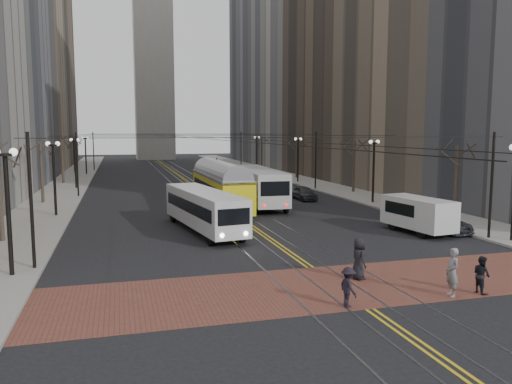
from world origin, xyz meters
TOP-DOWN VIEW (x-y plane):
  - ground at (0.00, 0.00)m, footprint 260.00×260.00m
  - sidewalk_left at (-15.00, 45.00)m, footprint 5.00×140.00m
  - sidewalk_right at (15.00, 45.00)m, footprint 5.00×140.00m
  - crosswalk_band at (0.00, -4.00)m, footprint 25.00×6.00m
  - streetcar_rails at (0.00, 45.00)m, footprint 4.80×130.00m
  - centre_lines at (0.00, 45.00)m, footprint 0.42×130.00m
  - building_left_far at (-25.50, 86.00)m, footprint 16.00×20.00m
  - building_right_mid at (25.50, 46.00)m, footprint 16.00×20.00m
  - building_right_midfar at (27.50, 66.00)m, footprint 20.00×20.00m
  - building_right_far at (25.50, 86.00)m, footprint 16.00×20.00m
  - clock_tower at (0.00, 102.00)m, footprint 12.00×12.00m
  - lamp_posts at (-0.00, 28.75)m, footprint 27.60×57.20m
  - street_trees at (0.00, 35.25)m, footprint 31.68×53.28m
  - trolley_wires at (0.00, 34.83)m, footprint 25.96×120.00m
  - transit_bus at (-3.51, 9.35)m, footprint 3.90×11.13m
  - streetcar at (-0.50, 18.69)m, footprint 2.67×13.60m
  - rear_bus at (3.19, 20.00)m, footprint 3.37×12.71m
  - cargo_van at (9.88, 5.00)m, footprint 2.70×5.48m
  - sedan_grey at (8.52, 22.16)m, footprint 1.61×3.98m
  - sedan_silver at (9.20, 37.49)m, footprint 2.38×5.27m
  - sedan_parked at (11.80, 5.04)m, footprint 2.42×4.66m
  - pedestrian_a at (1.36, -3.37)m, footprint 0.63×0.94m
  - pedestrian_b at (3.89, -6.50)m, footprint 0.57×0.78m
  - pedestrian_c at (5.30, -6.50)m, footprint 0.60×0.76m
  - pedestrian_d at (-0.66, -6.50)m, footprint 0.65×1.03m

SIDE VIEW (x-z plane):
  - ground at x=0.00m, z-range 0.00..0.00m
  - streetcar_rails at x=0.00m, z-range 0.00..0.01m
  - crosswalk_band at x=0.00m, z-range 0.00..0.01m
  - centre_lines at x=0.00m, z-range 0.01..0.01m
  - sidewalk_left at x=-15.00m, z-range 0.00..0.15m
  - sidewalk_right at x=15.00m, z-range 0.00..0.15m
  - sedan_parked at x=11.80m, z-range 0.00..1.29m
  - sedan_grey at x=8.52m, z-range 0.00..1.36m
  - pedestrian_d at x=-0.66m, z-range 0.01..1.53m
  - pedestrian_c at x=5.30m, z-range 0.01..1.56m
  - sedan_silver at x=9.20m, z-range 0.00..1.68m
  - pedestrian_a at x=1.36m, z-range 0.01..1.89m
  - pedestrian_b at x=3.89m, z-range 0.01..1.98m
  - cargo_van at x=9.88m, z-range 0.00..2.32m
  - transit_bus at x=-3.51m, z-range 0.00..2.73m
  - streetcar at x=-0.50m, z-range 0.00..3.20m
  - rear_bus at x=3.19m, z-range 0.00..3.28m
  - street_trees at x=0.00m, z-range 0.00..5.60m
  - lamp_posts at x=0.00m, z-range 0.00..5.60m
  - trolley_wires at x=0.00m, z-range 0.47..7.07m
  - building_right_mid at x=25.50m, z-range 0.00..34.00m
  - building_left_far at x=-25.50m, z-range 0.00..40.00m
  - building_right_far at x=25.50m, z-range 0.00..40.00m
  - building_right_midfar at x=27.50m, z-range 0.00..52.00m
  - clock_tower at x=0.00m, z-range 2.96..68.96m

